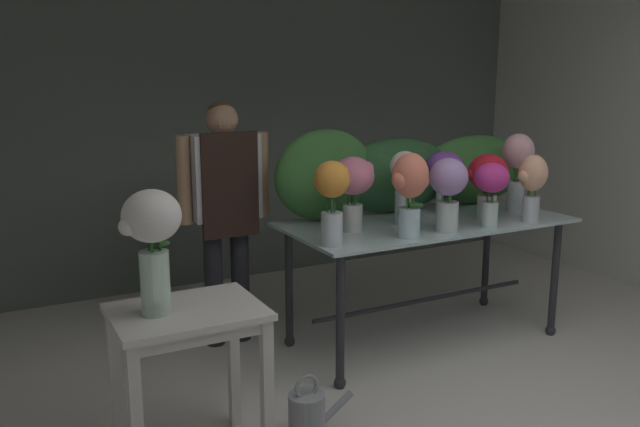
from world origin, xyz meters
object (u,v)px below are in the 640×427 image
(vase_crimson_lilies, at_px, (488,179))
(vase_blush_stock, at_px, (518,164))
(vase_rosy_roses, at_px, (353,183))
(display_table_glass, at_px, (426,240))
(side_table_white, at_px, (188,334))
(vase_lilac_dahlias, at_px, (448,188))
(vase_coral_anemones, at_px, (410,187))
(florist, at_px, (225,197))
(watering_can, at_px, (308,416))
(vase_peach_freesia, at_px, (533,182))
(vase_magenta_snapdragons, at_px, (491,186))
(vase_violet_peonies, at_px, (445,172))
(vase_sunset_tulips, at_px, (332,195))
(vase_white_roses_tall, at_px, (152,238))
(vase_ivory_carnations, at_px, (405,181))

(vase_crimson_lilies, distance_m, vase_blush_stock, 0.34)
(vase_blush_stock, bearing_deg, vase_rosy_roses, 178.80)
(display_table_glass, relative_size, side_table_white, 2.51)
(vase_lilac_dahlias, bearing_deg, vase_coral_anemones, -175.61)
(florist, height_order, vase_lilac_dahlias, florist)
(vase_coral_anemones, height_order, watering_can, vase_coral_anemones)
(side_table_white, height_order, vase_peach_freesia, vase_peach_freesia)
(vase_crimson_lilies, distance_m, vase_magenta_snapdragons, 0.27)
(vase_rosy_roses, height_order, vase_coral_anemones, vase_coral_anemones)
(vase_coral_anemones, distance_m, watering_can, 1.39)
(display_table_glass, height_order, side_table_white, display_table_glass)
(vase_violet_peonies, bearing_deg, vase_magenta_snapdragons, -91.29)
(vase_sunset_tulips, relative_size, vase_white_roses_tall, 0.86)
(vase_rosy_roses, bearing_deg, vase_ivory_carnations, 1.62)
(florist, bearing_deg, vase_peach_freesia, -28.14)
(display_table_glass, bearing_deg, watering_can, -149.38)
(vase_blush_stock, xyz_separation_m, vase_magenta_snapdragons, (-0.49, -0.28, -0.07))
(vase_lilac_dahlias, height_order, vase_ivory_carnations, vase_ivory_carnations)
(display_table_glass, relative_size, watering_can, 5.29)
(side_table_white, height_order, vase_white_roses_tall, vase_white_roses_tall)
(florist, distance_m, vase_rosy_roses, 0.86)
(vase_ivory_carnations, bearing_deg, vase_sunset_tulips, -159.80)
(florist, bearing_deg, vase_white_roses_tall, -121.80)
(display_table_glass, distance_m, side_table_white, 1.90)
(vase_ivory_carnations, height_order, vase_violet_peonies, vase_ivory_carnations)
(vase_magenta_snapdragons, bearing_deg, vase_sunset_tulips, 175.68)
(vase_coral_anemones, xyz_separation_m, vase_magenta_snapdragons, (0.59, -0.02, -0.03))
(vase_blush_stock, relative_size, watering_can, 1.52)
(florist, relative_size, vase_white_roses_tall, 2.91)
(vase_white_roses_tall, bearing_deg, vase_lilac_dahlias, 10.70)
(vase_coral_anemones, bearing_deg, vase_crimson_lilies, 14.26)
(side_table_white, height_order, vase_blush_stock, vase_blush_stock)
(display_table_glass, distance_m, vase_violet_peonies, 0.49)
(vase_lilac_dahlias, relative_size, vase_peach_freesia, 1.03)
(display_table_glass, relative_size, vase_magenta_snapdragons, 4.66)
(side_table_white, relative_size, vase_coral_anemones, 1.51)
(vase_coral_anemones, bearing_deg, vase_violet_peonies, 36.63)
(vase_lilac_dahlias, bearing_deg, vase_blush_stock, 17.08)
(side_table_white, height_order, vase_coral_anemones, vase_coral_anemones)
(vase_sunset_tulips, relative_size, vase_rosy_roses, 1.05)
(side_table_white, bearing_deg, vase_lilac_dahlias, 11.50)
(vase_ivory_carnations, xyz_separation_m, vase_coral_anemones, (-0.18, -0.30, 0.02))
(vase_peach_freesia, bearing_deg, display_table_glass, 148.99)
(vase_crimson_lilies, bearing_deg, vase_white_roses_tall, -167.35)
(vase_ivory_carnations, relative_size, vase_magenta_snapdragons, 1.16)
(display_table_glass, height_order, vase_violet_peonies, vase_violet_peonies)
(florist, distance_m, vase_lilac_dahlias, 1.40)
(side_table_white, bearing_deg, florist, 62.90)
(vase_ivory_carnations, bearing_deg, vase_peach_freesia, -23.28)
(vase_peach_freesia, height_order, watering_can, vase_peach_freesia)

